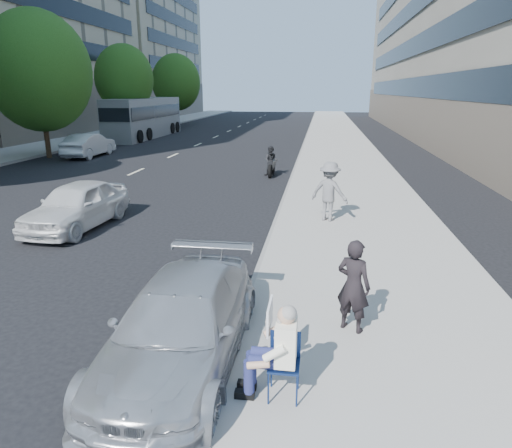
% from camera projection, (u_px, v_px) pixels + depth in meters
% --- Properties ---
extents(ground, '(160.00, 160.00, 0.00)m').
position_uv_depth(ground, '(173.00, 302.00, 8.96)').
color(ground, black).
rests_on(ground, ground).
extents(near_sidewalk, '(5.00, 120.00, 0.15)m').
position_uv_depth(near_sidewalk, '(341.00, 158.00, 27.39)').
color(near_sidewalk, '#A09C95').
rests_on(near_sidewalk, ground).
extents(far_sidewalk, '(4.50, 120.00, 0.15)m').
position_uv_depth(far_sidewalk, '(24.00, 151.00, 30.19)').
color(far_sidewalk, '#A09C95').
rests_on(far_sidewalk, ground).
extents(far_bldg_north, '(22.00, 28.00, 28.00)m').
position_uv_depth(far_bldg_north, '(104.00, 20.00, 67.91)').
color(far_bldg_north, tan).
rests_on(far_bldg_north, ground).
extents(tree_far_c, '(6.00, 6.00, 8.47)m').
position_uv_depth(tree_far_c, '(38.00, 71.00, 26.48)').
color(tree_far_c, '#382616').
rests_on(tree_far_c, ground).
extents(tree_far_d, '(4.80, 4.80, 7.65)m').
position_uv_depth(tree_far_d, '(124.00, 79.00, 37.91)').
color(tree_far_d, '#382616').
rests_on(tree_far_d, ground).
extents(tree_far_e, '(5.40, 5.40, 7.89)m').
position_uv_depth(tree_far_e, '(176.00, 82.00, 51.23)').
color(tree_far_e, '#382616').
rests_on(tree_far_e, ground).
extents(seated_protester, '(0.83, 1.11, 1.31)m').
position_uv_depth(seated_protester, '(276.00, 346.00, 5.82)').
color(seated_protester, navy).
rests_on(seated_protester, near_sidewalk).
extents(jogger, '(1.34, 1.08, 1.80)m').
position_uv_depth(jogger, '(329.00, 191.00, 13.79)').
color(jogger, slate).
rests_on(jogger, near_sidewalk).
extents(pedestrian_woman, '(0.69, 0.60, 1.58)m').
position_uv_depth(pedestrian_woman, '(353.00, 286.00, 7.44)').
color(pedestrian_woman, black).
rests_on(pedestrian_woman, near_sidewalk).
extents(parked_sedan, '(1.82, 4.46, 1.29)m').
position_uv_depth(parked_sedan, '(181.00, 325.00, 6.77)').
color(parked_sedan, '#ACAEB3').
rests_on(parked_sedan, ground).
extents(white_sedan_near, '(1.92, 4.19, 1.39)m').
position_uv_depth(white_sedan_near, '(77.00, 205.00, 13.63)').
color(white_sedan_near, silver).
rests_on(white_sedan_near, ground).
extents(white_sedan_mid, '(1.55, 4.33, 1.42)m').
position_uv_depth(white_sedan_mid, '(89.00, 145.00, 28.17)').
color(white_sedan_mid, silver).
rests_on(white_sedan_mid, ground).
extents(motorcycle, '(0.70, 2.04, 1.42)m').
position_uv_depth(motorcycle, '(272.00, 163.00, 21.92)').
color(motorcycle, black).
rests_on(motorcycle, ground).
extents(bus, '(2.76, 12.06, 3.30)m').
position_uv_depth(bus, '(145.00, 118.00, 39.66)').
color(bus, slate).
rests_on(bus, ground).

